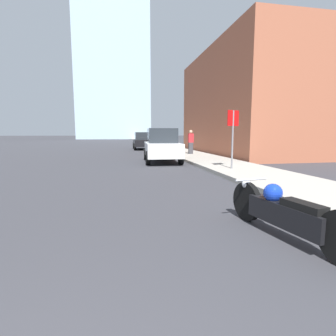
{
  "coord_description": "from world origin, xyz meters",
  "views": [
    {
      "loc": [
        0.68,
        -0.07,
        1.53
      ],
      "look_at": [
        1.74,
        5.42,
        0.79
      ],
      "focal_mm": 28.0,
      "sensor_mm": 36.0,
      "label": 1
    }
  ],
  "objects_px": {
    "parked_car_black": "(143,141)",
    "stop_sign": "(233,129)",
    "motorcycle": "(284,212)",
    "pedestrian": "(191,142)",
    "parked_car_white": "(162,146)"
  },
  "relations": [
    {
      "from": "motorcycle",
      "to": "pedestrian",
      "type": "distance_m",
      "value": 14.16
    },
    {
      "from": "motorcycle",
      "to": "parked_car_black",
      "type": "height_order",
      "value": "parked_car_black"
    },
    {
      "from": "motorcycle",
      "to": "parked_car_white",
      "type": "distance_m",
      "value": 10.54
    },
    {
      "from": "parked_car_black",
      "to": "pedestrian",
      "type": "bearing_deg",
      "value": -72.3
    },
    {
      "from": "parked_car_white",
      "to": "stop_sign",
      "type": "bearing_deg",
      "value": -59.4
    },
    {
      "from": "motorcycle",
      "to": "parked_car_white",
      "type": "xyz_separation_m",
      "value": [
        -0.03,
        10.52,
        0.49
      ]
    },
    {
      "from": "parked_car_white",
      "to": "stop_sign",
      "type": "distance_m",
      "value": 4.74
    },
    {
      "from": "stop_sign",
      "to": "pedestrian",
      "type": "relative_size",
      "value": 1.42
    },
    {
      "from": "parked_car_white",
      "to": "stop_sign",
      "type": "relative_size",
      "value": 1.86
    },
    {
      "from": "parked_car_black",
      "to": "stop_sign",
      "type": "xyz_separation_m",
      "value": [
        1.99,
        -15.81,
        0.88
      ]
    },
    {
      "from": "parked_car_black",
      "to": "pedestrian",
      "type": "height_order",
      "value": "pedestrian"
    },
    {
      "from": "parked_car_white",
      "to": "stop_sign",
      "type": "xyz_separation_m",
      "value": [
        2.11,
        -4.17,
        0.81
      ]
    },
    {
      "from": "parked_car_white",
      "to": "parked_car_black",
      "type": "relative_size",
      "value": 0.98
    },
    {
      "from": "motorcycle",
      "to": "parked_car_white",
      "type": "height_order",
      "value": "parked_car_white"
    },
    {
      "from": "parked_car_white",
      "to": "pedestrian",
      "type": "height_order",
      "value": "parked_car_white"
    }
  ]
}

